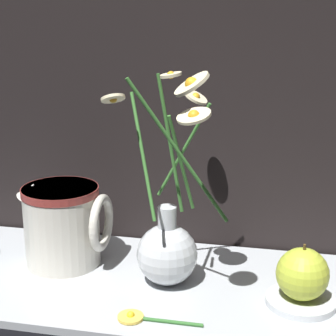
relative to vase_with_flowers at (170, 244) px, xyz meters
name	(u,v)px	position (x,y,z in m)	size (l,w,h in m)	color
ground_plane	(167,289)	(-0.01, 0.00, -0.08)	(6.00, 6.00, 0.00)	black
shelf	(167,286)	(-0.01, 0.00, -0.07)	(0.90, 0.31, 0.01)	#B2B7BC
vase_with_flowers	(170,244)	(0.00, 0.00, 0.00)	(0.18, 0.26, 0.34)	silver
ceramic_pitcher	(63,222)	(-0.19, 0.04, 0.01)	(0.15, 0.12, 0.14)	beige
saucer_plate	(300,301)	(0.19, -0.02, -0.06)	(0.10, 0.10, 0.01)	silver
orange_fruit	(302,274)	(0.19, -0.02, -0.02)	(0.07, 0.07, 0.08)	#B7C638
loose_daisy	(141,318)	(-0.02, -0.11, -0.06)	(0.12, 0.04, 0.01)	#336B2D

